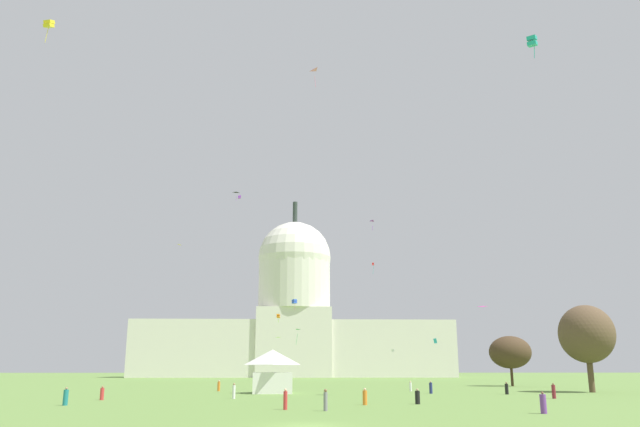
% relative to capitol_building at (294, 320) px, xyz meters
% --- Properties ---
extents(ground_plane, '(800.00, 800.00, 0.00)m').
position_rel_capitol_building_xyz_m(ground_plane, '(0.51, -194.84, -20.66)').
color(ground_plane, olive).
extents(capitol_building, '(116.86, 27.68, 66.47)m').
position_rel_capitol_building_xyz_m(capitol_building, '(0.00, 0.00, 0.00)').
color(capitol_building, silver).
rests_on(capitol_building, ground_plane).
extents(event_tent, '(5.91, 6.57, 5.85)m').
position_rel_capitol_building_xyz_m(event_tent, '(-3.19, -145.88, -17.73)').
color(event_tent, white).
rests_on(event_tent, ground_plane).
extents(tree_east_mid, '(11.29, 11.33, 12.33)m').
position_rel_capitol_building_xyz_m(tree_east_mid, '(42.25, -144.72, -12.52)').
color(tree_east_mid, brown).
rests_on(tree_east_mid, ground_plane).
extents(tree_east_near, '(8.22, 6.74, 9.34)m').
position_rel_capitol_building_xyz_m(tree_east_near, '(41.31, -114.58, -14.39)').
color(tree_east_near, '#42301E').
rests_on(tree_east_near, ground_plane).
extents(person_navy_front_left, '(0.60, 0.60, 1.67)m').
position_rel_capitol_building_xyz_m(person_navy_front_left, '(18.40, -147.93, -19.90)').
color(person_navy_front_left, navy).
rests_on(person_navy_front_left, ground_plane).
extents(person_maroon_front_right, '(0.55, 0.55, 1.72)m').
position_rel_capitol_building_xyz_m(person_maroon_front_right, '(29.33, -162.37, -19.88)').
color(person_maroon_front_right, maroon).
rests_on(person_maroon_front_right, ground_plane).
extents(person_red_lawn_far_right, '(0.34, 0.34, 1.72)m').
position_rel_capitol_building_xyz_m(person_red_lawn_far_right, '(-0.96, -180.12, -19.86)').
color(person_red_lawn_far_right, red).
rests_on(person_red_lawn_far_right, ground_plane).
extents(person_purple_lawn_far_left, '(0.58, 0.58, 1.63)m').
position_rel_capitol_building_xyz_m(person_purple_lawn_far_left, '(18.84, -185.53, -19.93)').
color(person_purple_lawn_far_left, '#703D93').
rests_on(person_purple_lawn_far_left, ground_plane).
extents(person_black_deep_crowd, '(0.47, 0.47, 1.58)m').
position_rel_capitol_building_xyz_m(person_black_deep_crowd, '(27.85, -150.80, -19.95)').
color(person_black_deep_crowd, black).
rests_on(person_black_deep_crowd, ground_plane).
extents(person_orange_mid_center, '(0.53, 0.53, 1.60)m').
position_rel_capitol_building_xyz_m(person_orange_mid_center, '(-11.39, -137.61, -19.93)').
color(person_orange_mid_center, orange).
rests_on(person_orange_mid_center, ground_plane).
extents(person_orange_edge_west, '(0.47, 0.47, 1.55)m').
position_rel_capitol_building_xyz_m(person_orange_edge_west, '(6.48, -173.64, -19.96)').
color(person_orange_edge_west, orange).
rests_on(person_orange_edge_west, ground_plane).
extents(person_white_near_tent, '(0.42, 0.42, 1.72)m').
position_rel_capitol_building_xyz_m(person_white_near_tent, '(-6.97, -161.33, -19.86)').
color(person_white_near_tent, silver).
rests_on(person_white_near_tent, ground_plane).
extents(person_red_mid_left, '(0.48, 0.48, 1.50)m').
position_rel_capitol_building_xyz_m(person_red_mid_left, '(-21.03, -163.40, -19.99)').
color(person_red_mid_left, red).
rests_on(person_red_mid_left, ground_plane).
extents(person_black_near_tree_west, '(0.52, 0.52, 1.45)m').
position_rel_capitol_building_xyz_m(person_black_near_tree_west, '(11.70, -172.55, -20.02)').
color(person_black_near_tree_west, black).
rests_on(person_black_near_tree_west, ground_plane).
extents(person_white_front_center, '(0.48, 0.48, 1.48)m').
position_rel_capitol_building_xyz_m(person_white_front_center, '(17.27, -139.17, -19.98)').
color(person_white_front_center, silver).
rests_on(person_white_front_center, ground_plane).
extents(person_teal_back_left, '(0.50, 0.50, 1.64)m').
position_rel_capitol_building_xyz_m(person_teal_back_left, '(-21.50, -173.19, -19.92)').
color(person_teal_back_left, '#1E757A').
rests_on(person_teal_back_left, ground_plane).
extents(person_grey_back_right, '(0.45, 0.45, 1.73)m').
position_rel_capitol_building_xyz_m(person_grey_back_right, '(2.32, -181.86, -19.84)').
color(person_grey_back_right, gray).
rests_on(person_grey_back_right, ground_plane).
extents(kite_violet_high, '(0.74, 0.69, 0.76)m').
position_rel_capitol_building_xyz_m(kite_violet_high, '(-12.97, -96.82, 20.80)').
color(kite_violet_high, purple).
extents(kite_black_high, '(1.86, 0.81, 2.72)m').
position_rel_capitol_building_xyz_m(kite_black_high, '(-18.22, -50.96, 34.81)').
color(kite_black_high, black).
extents(kite_yellow_high, '(1.38, 1.45, 3.65)m').
position_rel_capitol_building_xyz_m(kite_yellow_high, '(-35.80, -153.29, 30.56)').
color(kite_yellow_high, yellow).
extents(kite_blue_mid, '(1.54, 1.55, 2.91)m').
position_rel_capitol_building_xyz_m(kite_blue_mid, '(-0.03, -60.12, 0.75)').
color(kite_blue_mid, blue).
extents(kite_green_low, '(1.72, 1.89, 4.16)m').
position_rel_capitol_building_xyz_m(kite_green_low, '(0.59, -53.93, -7.07)').
color(kite_green_low, green).
extents(kite_white_low, '(0.99, 0.58, 2.91)m').
position_rel_capitol_building_xyz_m(kite_white_low, '(32.85, -25.87, -12.01)').
color(kite_white_low, white).
extents(kite_orange_low, '(0.92, 0.96, 2.12)m').
position_rel_capitol_building_xyz_m(kite_orange_low, '(-4.07, -77.17, -4.68)').
color(kite_orange_low, orange).
extents(kite_red_high, '(0.72, 0.75, 3.89)m').
position_rel_capitol_building_xyz_m(kite_red_high, '(26.81, -25.96, 17.09)').
color(kite_red_high, red).
extents(kite_lime_low, '(1.43, 0.62, 0.15)m').
position_rel_capitol_building_xyz_m(kite_lime_low, '(-4.71, -46.93, -8.87)').
color(kite_lime_low, '#8CD133').
extents(kite_magenta_low, '(1.80, 1.15, 0.23)m').
position_rel_capitol_building_xyz_m(kite_magenta_low, '(38.10, -109.28, -5.48)').
color(kite_magenta_low, '#D1339E').
extents(kite_gold_high, '(1.46, 1.97, 0.26)m').
position_rel_capitol_building_xyz_m(kite_gold_high, '(-35.23, -44.52, 19.25)').
color(kite_gold_high, gold).
extents(kite_pink_high, '(1.70, 1.84, 3.17)m').
position_rel_capitol_building_xyz_m(kite_pink_high, '(3.61, -124.88, 37.98)').
color(kite_pink_high, pink).
extents(kite_cyan_low, '(0.89, 0.50, 1.15)m').
position_rel_capitol_building_xyz_m(kite_cyan_low, '(31.16, -95.95, -11.49)').
color(kite_cyan_low, '#33BCDB').
extents(kite_turquoise_high, '(1.57, 1.59, 3.09)m').
position_rel_capitol_building_xyz_m(kite_turquoise_high, '(29.71, -164.38, 23.14)').
color(kite_turquoise_high, teal).
extents(kite_violet_high_b, '(1.39, 1.66, 2.08)m').
position_rel_capitol_building_xyz_m(kite_violet_high_b, '(20.10, -80.83, 18.54)').
color(kite_violet_high_b, purple).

